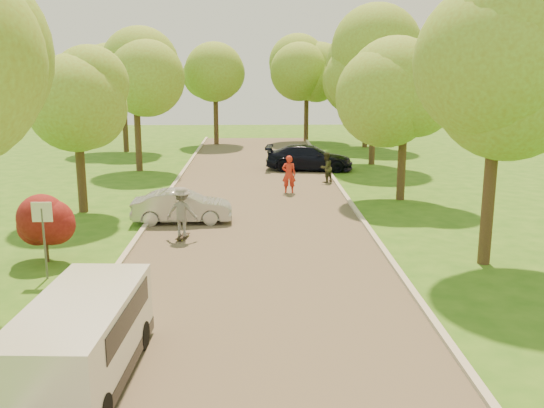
{
  "coord_description": "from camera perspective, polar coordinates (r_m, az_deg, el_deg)",
  "views": [
    {
      "loc": [
        0.02,
        -12.1,
        5.73
      ],
      "look_at": [
        0.54,
        7.47,
        1.3
      ],
      "focal_mm": 40.0,
      "sensor_mm": 36.0,
      "label": 1
    }
  ],
  "objects": [
    {
      "name": "tree_l_far",
      "position": [
        34.7,
        -12.43,
        12.02
      ],
      "size": [
        4.92,
        4.8,
        7.79
      ],
      "color": "#382619",
      "rests_on": "ground"
    },
    {
      "name": "tree_r_midb",
      "position": [
        26.93,
        12.85,
        10.63
      ],
      "size": [
        4.51,
        4.4,
        7.01
      ],
      "color": "#382619",
      "rests_on": "ground"
    },
    {
      "name": "tree_r_mida",
      "position": [
        18.48,
        21.19,
        11.32
      ],
      "size": [
        5.13,
        5.0,
        7.95
      ],
      "color": "#382619",
      "rests_on": "ground"
    },
    {
      "name": "tree_bg_d",
      "position": [
        48.28,
        3.56,
        12.22
      ],
      "size": [
        5.12,
        5.0,
        7.72
      ],
      "color": "#382619",
      "rests_on": "ground"
    },
    {
      "name": "skateboarder",
      "position": [
        20.68,
        -8.47,
        -0.73
      ],
      "size": [
        1.2,
        0.84,
        1.69
      ],
      "primitive_type": "imported",
      "rotation": [
        0.0,
        0.0,
        2.94
      ],
      "color": "slate",
      "rests_on": "longboard"
    },
    {
      "name": "longboard",
      "position": [
        20.9,
        -8.39,
        -3.03
      ],
      "size": [
        0.41,
        0.9,
        0.1
      ],
      "rotation": [
        0.0,
        0.0,
        2.94
      ],
      "color": "black",
      "rests_on": "ground"
    },
    {
      "name": "silver_sedan",
      "position": [
        23.01,
        -8.46,
        -0.24
      ],
      "size": [
        3.78,
        1.46,
        1.23
      ],
      "primitive_type": "imported",
      "rotation": [
        0.0,
        0.0,
        1.61
      ],
      "color": "#A3A4A8",
      "rests_on": "ground"
    },
    {
      "name": "person_striped",
      "position": [
        28.09,
        1.6,
        2.81
      ],
      "size": [
        0.67,
        0.47,
        1.77
      ],
      "primitive_type": "imported",
      "rotation": [
        0.0,
        0.0,
        3.07
      ],
      "color": "red",
      "rests_on": "ground"
    },
    {
      "name": "ground",
      "position": [
        13.39,
        -1.48,
        -12.59
      ],
      "size": [
        100.0,
        100.0,
        0.0
      ],
      "primitive_type": "plane",
      "color": "#2B5F16",
      "rests_on": "ground"
    },
    {
      "name": "tree_bg_b",
      "position": [
        44.86,
        9.24,
        12.34
      ],
      "size": [
        5.12,
        5.0,
        7.95
      ],
      "color": "#382619",
      "rests_on": "ground"
    },
    {
      "name": "tree_l_midb",
      "position": [
        25.08,
        -17.57,
        9.55
      ],
      "size": [
        4.3,
        4.2,
        6.62
      ],
      "color": "#382619",
      "rests_on": "ground"
    },
    {
      "name": "curb_right",
      "position": [
        21.27,
        9.48,
        -2.89
      ],
      "size": [
        0.18,
        60.0,
        0.12
      ],
      "primitive_type": "cube",
      "color": "#B2AD9E",
      "rests_on": "ground"
    },
    {
      "name": "minivan",
      "position": [
        11.9,
        -17.45,
        -12.05
      ],
      "size": [
        1.9,
        4.42,
        1.62
      ],
      "rotation": [
        0.0,
        0.0,
        -0.05
      ],
      "color": "silver",
      "rests_on": "ground"
    },
    {
      "name": "tree_bg_a",
      "position": [
        43.01,
        -13.61,
        11.84
      ],
      "size": [
        5.12,
        5.0,
        7.72
      ],
      "color": "#382619",
      "rests_on": "ground"
    },
    {
      "name": "red_shrub",
      "position": [
        19.26,
        -20.62,
        -2.0
      ],
      "size": [
        1.7,
        1.7,
        1.95
      ],
      "color": "#382619",
      "rests_on": "ground"
    },
    {
      "name": "tree_bg_c",
      "position": [
        46.19,
        -5.1,
        11.81
      ],
      "size": [
        4.92,
        4.8,
        7.33
      ],
      "color": "#382619",
      "rests_on": "ground"
    },
    {
      "name": "road",
      "position": [
        20.9,
        -1.51,
        -3.15
      ],
      "size": [
        8.0,
        60.0,
        0.01
      ],
      "primitive_type": "cube",
      "color": "#4C4438",
      "rests_on": "ground"
    },
    {
      "name": "curb_left",
      "position": [
        21.28,
        -12.5,
        -3.02
      ],
      "size": [
        0.18,
        60.0,
        0.12
      ],
      "primitive_type": "cube",
      "color": "#B2AD9E",
      "rests_on": "ground"
    },
    {
      "name": "dark_sedan",
      "position": [
        34.51,
        3.52,
        4.36
      ],
      "size": [
        5.12,
        2.57,
        1.43
      ],
      "primitive_type": "imported",
      "rotation": [
        0.0,
        0.0,
        1.45
      ],
      "color": "black",
      "rests_on": "ground"
    },
    {
      "name": "person_olive",
      "position": [
        30.84,
        5.1,
        3.44
      ],
      "size": [
        0.95,
        0.94,
        1.54
      ],
      "primitive_type": "imported",
      "rotation": [
        0.0,
        0.0,
        3.89
      ],
      "color": "#30311D",
      "rests_on": "ground"
    },
    {
      "name": "tree_r_far",
      "position": [
        36.81,
        10.03,
        12.71
      ],
      "size": [
        5.33,
        5.2,
        8.34
      ],
      "color": "#382619",
      "rests_on": "ground"
    },
    {
      "name": "street_sign",
      "position": [
        17.62,
        -20.76,
        -1.77
      ],
      "size": [
        0.55,
        0.06,
        2.17
      ],
      "color": "#59595E",
      "rests_on": "ground"
    }
  ]
}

